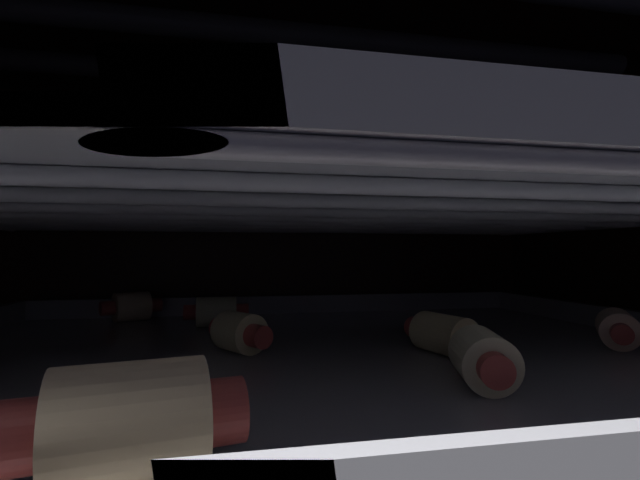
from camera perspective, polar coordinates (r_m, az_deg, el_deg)
oven_wall_back at (r=51.79cm, az=-4.70°, el=-1.41°), size 59.53×1.20×32.54cm
heating_element at (r=32.94cm, az=0.42°, el=23.86°), size 45.71×17.52×1.59cm
oven_rack_lower at (r=30.67cm, az=0.43°, el=-15.68°), size 54.52×42.59×0.76cm
baking_tray_lower at (r=30.45cm, az=0.43°, el=-13.94°), size 50.70×38.47×2.57cm
pig_in_blanket_lower_0 at (r=40.54cm, az=-12.75°, el=-8.69°), size 5.40×2.54×2.53cm
pig_in_blanket_lower_2 at (r=46.10cm, az=-22.38°, el=-7.66°), size 5.36×3.71×2.66cm
pig_in_blanket_lower_3 at (r=29.98cm, az=15.16°, el=-11.26°), size 3.39×5.90×2.48cm
pig_in_blanket_lower_4 at (r=23.56cm, az=19.62°, el=-13.72°), size 3.62×5.37×2.63cm
pig_in_blanket_lower_5 at (r=37.24cm, az=33.04°, el=-9.19°), size 4.63×5.27×2.42cm
pig_in_blanket_lower_6 at (r=14.46cm, az=-22.57°, el=-20.25°), size 6.48×3.97×3.30cm
pig_in_blanket_lower_7 at (r=30.06cm, az=-10.00°, el=-11.22°), size 3.95×5.16×2.52cm
oven_rack_upper at (r=29.84cm, az=0.43°, el=3.07°), size 54.41×42.59×0.66cm
baking_tray_upper at (r=29.92cm, az=0.43°, el=4.60°), size 50.70×38.47×1.83cm
pig_in_blanket_upper_0 at (r=18.91cm, az=23.24°, el=13.60°), size 5.54×4.88×2.75cm
pig_in_blanket_upper_1 at (r=45.39cm, az=19.73°, el=5.05°), size 4.39×4.65×3.27cm
pig_in_blanket_upper_2 at (r=23.03cm, az=-29.38°, el=11.05°), size 4.27×4.76×2.84cm
pig_in_blanket_upper_3 at (r=31.12cm, az=-21.23°, el=7.58°), size 5.82×3.02×2.72cm
pig_in_blanket_upper_4 at (r=19.55cm, az=-7.66°, el=13.87°), size 5.88×3.97×3.34cm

